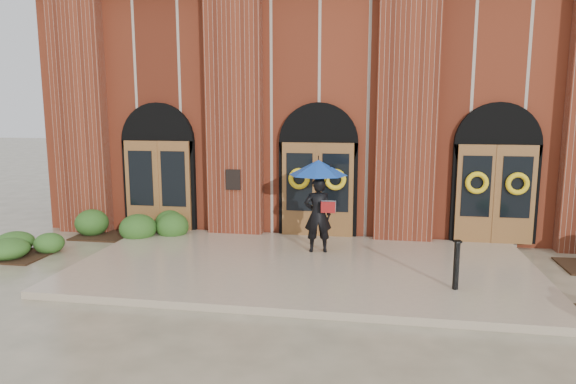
# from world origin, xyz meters

# --- Properties ---
(ground) EXTENTS (90.00, 90.00, 0.00)m
(ground) POSITION_xyz_m (0.00, 0.00, 0.00)
(ground) COLOR tan
(ground) RESTS_ON ground
(landing) EXTENTS (10.00, 5.30, 0.15)m
(landing) POSITION_xyz_m (0.00, 0.15, 0.07)
(landing) COLOR tan
(landing) RESTS_ON ground
(church_building) EXTENTS (16.20, 12.53, 7.00)m
(church_building) POSITION_xyz_m (0.00, 8.78, 3.50)
(church_building) COLOR maroon
(church_building) RESTS_ON ground
(man_with_umbrella) EXTENTS (1.63, 1.63, 2.21)m
(man_with_umbrella) POSITION_xyz_m (0.19, 1.14, 1.69)
(man_with_umbrella) COLOR black
(man_with_umbrella) RESTS_ON landing
(metal_post) EXTENTS (0.16, 0.16, 0.95)m
(metal_post) POSITION_xyz_m (3.05, -1.01, 0.65)
(metal_post) COLOR black
(metal_post) RESTS_ON landing
(hedge_wall_left) EXTENTS (2.71, 1.09, 0.70)m
(hedge_wall_left) POSITION_xyz_m (-5.20, 2.20, 0.35)
(hedge_wall_left) COLOR #284F1A
(hedge_wall_left) RESTS_ON ground
(hedge_front_left) EXTENTS (1.33, 1.14, 0.47)m
(hedge_front_left) POSITION_xyz_m (-7.00, 0.00, 0.24)
(hedge_front_left) COLOR #2A521C
(hedge_front_left) RESTS_ON ground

